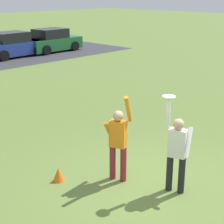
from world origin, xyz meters
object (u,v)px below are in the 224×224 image
object	(u,v)px
person_catcher	(177,149)
parked_car_blue	(12,46)
person_defender	(118,140)
field_cone_orange	(58,174)
frisbee_disc	(169,97)
parked_car_green	(52,41)

from	to	relation	value
person_catcher	parked_car_blue	xyz separation A→B (m)	(6.62, 17.13, -0.25)
person_defender	field_cone_orange	distance (m)	1.57
parked_car_blue	field_cone_orange	bearing A→B (deg)	-120.29
person_catcher	frisbee_disc	xyz separation A→B (m)	(-0.08, 0.21, 1.11)
person_catcher	person_defender	world-z (taller)	person_catcher
person_defender	parked_car_blue	world-z (taller)	person_defender
person_catcher	person_defender	bearing A→B (deg)	0.00
person_catcher	parked_car_blue	world-z (taller)	person_catcher
person_catcher	field_cone_orange	xyz separation A→B (m)	(-1.45, 2.15, -0.82)
frisbee_disc	parked_car_green	world-z (taller)	frisbee_disc
parked_car_blue	field_cone_orange	world-z (taller)	parked_car_blue
parked_car_green	parked_car_blue	bearing A→B (deg)	176.17
field_cone_orange	person_catcher	bearing A→B (deg)	-55.95
parked_car_green	person_defender	bearing A→B (deg)	-124.81
person_catcher	parked_car_green	size ratio (longest dim) A/B	0.50
frisbee_disc	person_defender	bearing A→B (deg)	111.06
person_defender	parked_car_blue	bearing A→B (deg)	134.89
person_catcher	parked_car_green	bearing A→B (deg)	-50.80
person_defender	parked_car_green	bearing A→B (deg)	126.09
person_catcher	frisbee_disc	world-z (taller)	frisbee_disc
frisbee_disc	field_cone_orange	bearing A→B (deg)	125.27
parked_car_blue	field_cone_orange	xyz separation A→B (m)	(-8.07, -14.98, -0.57)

